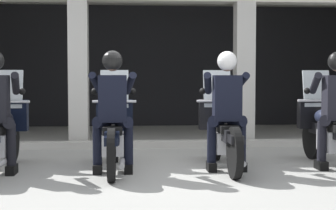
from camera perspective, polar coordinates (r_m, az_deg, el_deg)
name	(u,v)px	position (r m, az deg, el deg)	size (l,w,h in m)	color
ground_plane	(157,141)	(9.70, -1.23, -4.18)	(80.00, 80.00, 0.00)	#999993
station_building	(156,42)	(11.43, -1.34, 7.24)	(10.36, 4.20, 3.23)	black
kerb_strip	(164,144)	(8.87, -0.43, -4.48)	(9.86, 0.24, 0.12)	#B7B5AD
motorcycle_far_left	(1,133)	(7.00, -18.54, -3.06)	(0.62, 2.04, 1.35)	black
motorcycle_center_left	(114,132)	(6.77, -6.22, -3.13)	(0.62, 2.04, 1.35)	black
police_officer_center_left	(113,101)	(6.45, -6.34, 0.46)	(0.63, 0.61, 1.58)	black
motorcycle_center_right	(223,131)	(6.93, 6.25, -2.98)	(0.62, 2.04, 1.35)	black
police_officer_center_right	(227,100)	(6.62, 6.72, 0.53)	(0.63, 0.61, 1.58)	black
motorcycle_far_right	(328,130)	(7.35, 17.79, -2.76)	(0.62, 2.04, 1.35)	black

